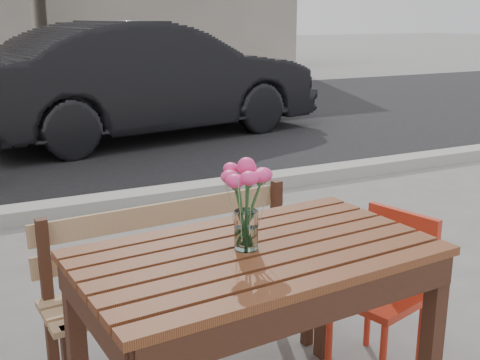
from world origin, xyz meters
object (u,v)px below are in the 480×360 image
object	(u,v)px
main_table	(257,282)
parked_car	(150,80)
red_chair	(387,280)
main_vase	(246,193)

from	to	relation	value
main_table	parked_car	bearing A→B (deg)	70.89
red_chair	main_vase	bearing A→B (deg)	-93.63
red_chair	parked_car	world-z (taller)	parked_car
main_table	red_chair	distance (m)	0.84
main_table	parked_car	distance (m)	6.21
main_vase	parked_car	world-z (taller)	parked_car
main_table	main_vase	xyz separation A→B (m)	(-0.04, 0.02, 0.34)
red_chair	parked_car	bearing A→B (deg)	156.92
main_vase	parked_car	xyz separation A→B (m)	(1.60, 5.99, -0.24)
red_chair	parked_car	size ratio (longest dim) A/B	0.16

